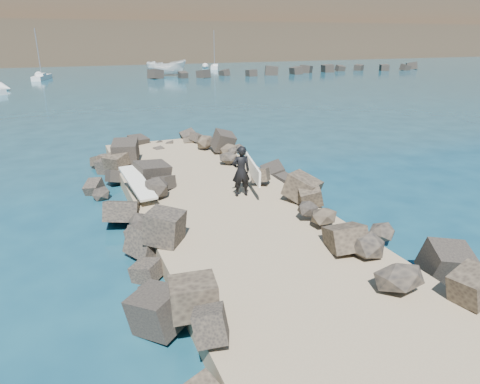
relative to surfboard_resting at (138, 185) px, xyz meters
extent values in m
plane|color=#0F384C|center=(2.74, -2.27, -1.04)|extent=(800.00, 800.00, 0.00)
cube|color=#8C7759|center=(2.74, -4.27, -0.74)|extent=(6.00, 26.00, 0.60)
cube|color=black|center=(-0.16, -3.77, -0.54)|extent=(2.60, 22.00, 1.00)
cube|color=black|center=(5.64, -3.77, -0.54)|extent=(2.60, 22.00, 1.00)
cube|color=black|center=(37.74, 52.73, -0.44)|extent=(52.00, 4.00, 1.20)
cube|color=#2D4919|center=(12.74, 157.73, 14.96)|extent=(360.00, 140.00, 32.00)
cube|color=silver|center=(0.00, 0.00, 0.00)|extent=(0.99, 2.65, 0.09)
imported|color=white|center=(14.84, 57.58, 0.22)|extent=(6.96, 4.24, 2.52)
imported|color=black|center=(3.57, -1.37, 0.51)|extent=(0.73, 0.51, 1.91)
cube|color=white|center=(4.02, -1.37, 0.56)|extent=(0.52, 2.34, 0.74)
cube|color=silver|center=(36.14, 94.31, -0.79)|extent=(2.32, 6.09, 0.80)
cylinder|color=gray|center=(36.14, 94.31, 2.83)|extent=(0.12, 0.12, 6.55)
cube|color=silver|center=(36.14, 93.61, -0.29)|extent=(1.23, 1.81, 0.44)
cube|color=silver|center=(-4.32, 58.11, -0.79)|extent=(2.88, 6.25, 0.80)
cylinder|color=gray|center=(-4.32, 58.11, 2.92)|extent=(0.12, 0.12, 6.73)
cube|color=silver|center=(-4.32, 57.40, -0.29)|extent=(1.39, 1.91, 0.44)
cube|color=silver|center=(27.51, 69.63, -0.79)|extent=(3.41, 6.17, 0.80)
cylinder|color=gray|center=(27.51, 69.63, 2.91)|extent=(0.12, 0.12, 6.70)
cube|color=silver|center=(27.51, 68.95, -0.29)|extent=(1.52, 1.94, 0.44)
camera|label=1|loc=(-2.24, -15.22, 5.19)|focal=32.00mm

